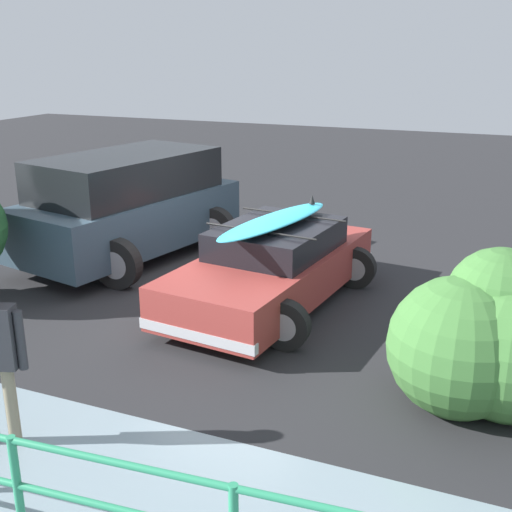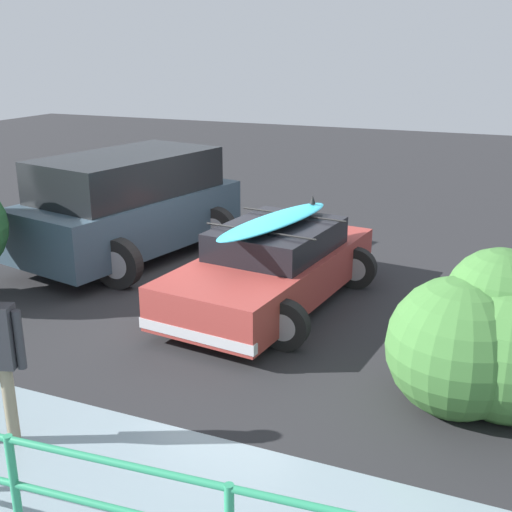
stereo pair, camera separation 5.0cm
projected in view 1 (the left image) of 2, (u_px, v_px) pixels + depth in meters
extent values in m
cube|color=#28282B|center=(232.00, 291.00, 10.35)|extent=(44.00, 44.00, 0.02)
cube|color=#9E3833|center=(271.00, 273.00, 9.66)|extent=(2.14, 4.29, 0.61)
cube|color=black|center=(277.00, 238.00, 9.64)|extent=(1.70, 2.13, 0.41)
cube|color=silver|center=(196.00, 335.00, 8.03)|extent=(1.73, 0.29, 0.14)
cube|color=silver|center=(324.00, 250.00, 11.40)|extent=(1.73, 0.29, 0.14)
cylinder|color=black|center=(285.00, 325.00, 8.25)|extent=(0.67, 0.18, 0.67)
cylinder|color=#99999E|center=(285.00, 325.00, 8.25)|extent=(0.37, 0.19, 0.37)
cylinder|color=black|center=(175.00, 301.00, 9.04)|extent=(0.67, 0.18, 0.67)
cylinder|color=#99999E|center=(175.00, 301.00, 9.04)|extent=(0.37, 0.19, 0.37)
cylinder|color=black|center=(355.00, 268.00, 10.37)|extent=(0.67, 0.18, 0.67)
cylinder|color=#99999E|center=(355.00, 268.00, 10.37)|extent=(0.37, 0.19, 0.37)
cylinder|color=black|center=(261.00, 252.00, 11.17)|extent=(0.67, 0.18, 0.67)
cylinder|color=#99999E|center=(261.00, 252.00, 11.17)|extent=(0.37, 0.19, 0.37)
cylinder|color=black|center=(259.00, 231.00, 9.11)|extent=(1.77, 0.23, 0.03)
cylinder|color=black|center=(293.00, 215.00, 10.01)|extent=(1.77, 0.23, 0.03)
ellipsoid|color=#33B7D6|center=(275.00, 221.00, 9.43)|extent=(1.14, 2.77, 0.09)
cone|color=black|center=(312.00, 199.00, 10.24)|extent=(0.10, 0.10, 0.14)
cube|color=#334756|center=(129.00, 219.00, 11.75)|extent=(2.76, 4.54, 0.93)
cube|color=black|center=(126.00, 174.00, 11.50)|extent=(2.41, 3.60, 0.73)
cylinder|color=black|center=(205.00, 192.00, 13.46)|extent=(0.77, 0.33, 0.75)
cylinder|color=black|center=(118.00, 264.00, 10.33)|extent=(0.83, 0.22, 0.83)
cylinder|color=#99999E|center=(118.00, 264.00, 10.33)|extent=(0.46, 0.23, 0.46)
cylinder|color=black|center=(39.00, 244.00, 11.39)|extent=(0.83, 0.22, 0.83)
cylinder|color=#99999E|center=(39.00, 244.00, 11.39)|extent=(0.46, 0.23, 0.46)
cylinder|color=black|center=(214.00, 229.00, 12.32)|extent=(0.83, 0.22, 0.83)
cylinder|color=#99999E|center=(214.00, 229.00, 12.32)|extent=(0.46, 0.23, 0.46)
cylinder|color=black|center=(140.00, 214.00, 13.38)|extent=(0.83, 0.22, 0.83)
cylinder|color=#99999E|center=(140.00, 214.00, 13.38)|extent=(0.46, 0.23, 0.46)
cylinder|color=gray|center=(12.00, 406.00, 6.24)|extent=(0.12, 0.12, 0.84)
cylinder|color=#333338|center=(21.00, 340.00, 6.01)|extent=(0.09, 0.09, 0.59)
cylinder|color=#2D9366|center=(18.00, 490.00, 4.96)|extent=(0.07, 0.07, 0.96)
cylinder|color=#2D9366|center=(11.00, 440.00, 4.82)|extent=(7.11, 0.61, 0.06)
cylinder|color=#2D9366|center=(17.00, 485.00, 4.94)|extent=(7.11, 0.61, 0.06)
cylinder|color=brown|center=(464.00, 380.00, 7.21)|extent=(0.28, 0.28, 0.36)
sphere|color=#427A38|center=(444.00, 340.00, 7.11)|extent=(1.19, 1.19, 1.19)
sphere|color=#427A38|center=(509.00, 349.00, 6.77)|extent=(1.57, 1.57, 1.57)
sphere|color=#427A38|center=(459.00, 347.00, 6.84)|extent=(1.55, 1.55, 1.55)
sphere|color=#427A38|center=(499.00, 300.00, 6.85)|extent=(1.15, 1.15, 1.15)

